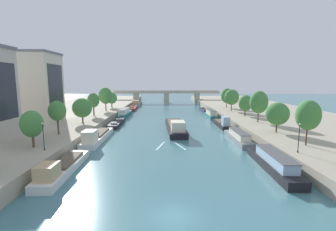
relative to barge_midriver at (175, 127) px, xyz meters
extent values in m
plane|color=#42757F|center=(-1.77, -37.82, -1.01)|extent=(400.00, 400.00, 0.00)
cube|color=#A89E89|center=(-36.36, 17.18, 0.03)|extent=(36.00, 170.00, 2.08)
cube|color=#A89E89|center=(32.82, 17.18, 0.03)|extent=(36.00, 170.00, 2.08)
cube|color=black|center=(-0.04, 0.90, -0.40)|extent=(4.84, 20.99, 1.21)
cube|color=black|center=(-0.52, 11.65, -0.28)|extent=(3.78, 1.42, 0.98)
cube|color=black|center=(-0.04, 0.90, 0.23)|extent=(4.92, 20.99, 0.06)
cube|color=beige|center=(0.27, -6.18, 1.32)|extent=(3.12, 4.29, 2.12)
cube|color=black|center=(0.18, -4.09, 1.64)|extent=(2.35, 0.13, 0.59)
cube|color=brown|center=(-0.13, 2.98, 0.44)|extent=(3.54, 10.96, 0.36)
cylinder|color=#232328|center=(0.82, -5.32, 0.81)|extent=(0.07, 0.07, 1.10)
cube|color=silver|center=(0.17, -13.74, -1.00)|extent=(2.25, 5.80, 0.03)
cube|color=silver|center=(-3.42, -13.90, -1.00)|extent=(1.75, 5.92, 0.03)
cube|color=silver|center=(-16.30, -26.81, -0.54)|extent=(3.11, 13.92, 0.95)
cube|color=silver|center=(-16.47, -19.53, -0.44)|extent=(2.69, 1.27, 0.84)
cube|color=silver|center=(-16.30, -26.81, -0.03)|extent=(3.17, 13.92, 0.06)
cube|color=tan|center=(-16.20, -31.52, 0.87)|extent=(2.17, 2.82, 1.74)
cube|color=black|center=(-16.23, -30.13, 1.13)|extent=(1.68, 0.07, 0.49)
cube|color=brown|center=(-16.34, -25.42, 0.18)|extent=(2.35, 7.26, 0.36)
cylinder|color=#232328|center=(-15.79, -30.96, 0.55)|extent=(0.07, 0.07, 1.10)
cube|color=silver|center=(-16.55, -9.30, -0.48)|extent=(3.15, 15.65, 1.07)
cube|color=silver|center=(-16.61, -1.13, -0.37)|extent=(2.89, 1.25, 0.90)
cube|color=silver|center=(-16.55, -9.30, 0.09)|extent=(3.21, 15.65, 0.06)
cube|color=beige|center=(-16.51, -14.61, 1.13)|extent=(2.30, 3.14, 2.03)
cube|color=black|center=(-16.52, -13.04, 1.44)|extent=(1.82, 0.04, 0.57)
cube|color=brown|center=(-16.56, -7.73, 0.30)|extent=(2.43, 8.15, 0.36)
cylinder|color=#232328|center=(-16.06, -13.98, 0.67)|extent=(0.07, 0.07, 1.10)
cube|color=black|center=(-16.05, 7.68, -0.54)|extent=(2.85, 13.41, 0.95)
cube|color=black|center=(-16.19, 14.71, -0.44)|extent=(2.48, 1.26, 0.84)
cube|color=black|center=(-16.05, 7.68, -0.03)|extent=(2.90, 13.42, 0.06)
cube|color=white|center=(-16.11, 10.62, 0.20)|extent=(1.31, 0.93, 0.40)
cube|color=white|center=(-15.97, 3.94, 0.24)|extent=(1.44, 1.13, 0.48)
cylinder|color=#232328|center=(-15.58, 3.68, 0.55)|extent=(0.07, 0.07, 1.10)
cube|color=#23666B|center=(-16.61, 25.12, -0.49)|extent=(3.03, 15.73, 1.03)
cube|color=#23666B|center=(-16.43, 33.30, -0.39)|extent=(2.58, 1.28, 0.88)
cube|color=#23666B|center=(-16.61, 25.12, 0.05)|extent=(3.09, 15.73, 0.06)
cube|color=white|center=(-16.62, 24.33, 0.82)|extent=(2.42, 10.08, 1.49)
cube|color=#4C4C51|center=(-16.62, 24.33, 1.61)|extent=(2.59, 10.38, 0.08)
cylinder|color=#232328|center=(-16.31, 20.41, 0.63)|extent=(0.07, 0.07, 1.10)
cube|color=maroon|center=(-16.29, 43.84, -0.51)|extent=(3.39, 15.17, 1.00)
cube|color=maroon|center=(-16.60, 51.73, -0.41)|extent=(2.71, 1.32, 0.86)
cube|color=maroon|center=(-16.29, 43.84, 0.02)|extent=(3.44, 15.18, 0.06)
cube|color=#9E5133|center=(-16.42, 47.16, 0.25)|extent=(1.44, 0.95, 0.40)
cube|color=#9E5133|center=(-16.13, 39.63, 0.29)|extent=(1.58, 1.16, 0.48)
cylinder|color=#232328|center=(-15.70, 39.34, 0.60)|extent=(0.07, 0.07, 1.10)
cube|color=gray|center=(-16.24, 61.20, -0.47)|extent=(3.35, 15.08, 1.09)
cube|color=gray|center=(-16.21, 69.09, -0.36)|extent=(3.12, 1.24, 0.91)
cube|color=gray|center=(-16.24, 61.20, 0.10)|extent=(3.41, 15.08, 0.06)
cube|color=tan|center=(-16.26, 56.08, 0.99)|extent=(2.47, 3.02, 1.72)
cube|color=black|center=(-16.26, 57.60, 1.25)|extent=(1.97, 0.04, 0.48)
cube|color=brown|center=(-16.23, 62.71, 0.31)|extent=(2.59, 7.85, 0.36)
cylinder|color=#232328|center=(-15.77, 56.68, 0.68)|extent=(0.07, 0.07, 1.10)
cube|color=black|center=(12.52, -26.16, -0.45)|extent=(2.99, 14.54, 1.11)
cube|color=black|center=(12.74, -18.58, -0.34)|extent=(2.48, 1.31, 0.92)
cube|color=black|center=(12.52, -26.16, 0.13)|extent=(3.04, 14.54, 0.06)
cube|color=#9EBCD6|center=(12.50, -26.88, 0.82)|extent=(2.38, 9.32, 1.31)
cube|color=#4C4C51|center=(12.50, -26.88, 1.51)|extent=(2.54, 9.60, 0.08)
cylinder|color=#232328|center=(12.78, -30.51, 0.71)|extent=(0.07, 0.07, 1.10)
cube|color=gray|center=(12.37, -10.46, -0.52)|extent=(2.43, 12.83, 0.99)
cube|color=gray|center=(12.35, -3.70, -0.42)|extent=(2.27, 1.22, 0.86)
cube|color=gray|center=(12.37, -10.46, 0.01)|extent=(2.48, 12.83, 0.06)
cube|color=beige|center=(12.38, -11.10, 0.61)|extent=(1.99, 8.21, 1.14)
cube|color=#4C4C51|center=(12.38, -11.10, 1.22)|extent=(2.13, 8.46, 0.08)
cylinder|color=#232328|center=(12.75, -14.31, 0.59)|extent=(0.07, 0.07, 1.10)
cube|color=black|center=(12.64, 5.60, -0.54)|extent=(2.45, 12.33, 0.95)
cube|color=black|center=(12.54, 12.10, -0.44)|extent=(2.15, 1.24, 0.83)
cube|color=black|center=(12.64, 5.60, -0.04)|extent=(2.49, 12.33, 0.06)
cube|color=#9EBCD6|center=(12.71, 1.42, 1.11)|extent=(1.72, 2.49, 2.24)
cube|color=black|center=(12.69, 2.66, 1.45)|extent=(1.35, 0.05, 0.63)
cube|color=brown|center=(12.62, 6.83, 0.17)|extent=(1.86, 6.42, 0.36)
cylinder|color=#232328|center=(13.04, 1.92, 0.54)|extent=(0.07, 0.07, 1.10)
cube|color=#23666B|center=(12.57, 20.54, -0.47)|extent=(2.70, 11.59, 1.09)
cube|color=#23666B|center=(12.43, 26.66, -0.36)|extent=(2.34, 1.28, 0.91)
cube|color=#23666B|center=(12.57, 20.54, 0.11)|extent=(2.74, 11.59, 0.06)
cube|color=beige|center=(12.58, 19.96, 0.92)|extent=(2.16, 7.43, 1.56)
cube|color=#4C4C51|center=(12.58, 19.96, 1.74)|extent=(2.31, 7.65, 0.08)
cylinder|color=#232328|center=(13.01, 17.09, 0.69)|extent=(0.07, 0.07, 1.10)
cube|color=#1E284C|center=(12.64, 34.60, -0.44)|extent=(2.17, 12.15, 1.14)
cube|color=#1E284C|center=(12.59, 41.02, -0.33)|extent=(2.00, 1.25, 0.94)
cube|color=#1E284C|center=(12.64, 34.60, 0.16)|extent=(2.22, 12.15, 0.06)
cube|color=#9E5133|center=(12.62, 37.27, 0.39)|extent=(1.05, 0.91, 0.40)
cube|color=#9E5133|center=(12.66, 31.21, 0.43)|extent=(1.16, 1.11, 0.48)
cylinder|color=#232328|center=(12.97, 30.97, 0.74)|extent=(0.07, 0.07, 1.10)
cylinder|color=brown|center=(-22.88, -21.91, 2.34)|extent=(0.35, 0.35, 2.54)
ellipsoid|color=#427F3D|center=(-22.88, -21.91, 4.74)|extent=(3.33, 3.33, 4.12)
cylinder|color=brown|center=(-22.94, -12.90, 2.82)|extent=(0.33, 0.33, 3.50)
ellipsoid|color=#427F3D|center=(-22.94, -12.90, 5.61)|extent=(3.24, 3.24, 3.79)
cylinder|color=brown|center=(-22.31, -0.96, 2.30)|extent=(0.36, 0.36, 2.47)
ellipsoid|color=#427F3D|center=(-22.31, -0.96, 4.81)|extent=(4.54, 4.54, 4.63)
cylinder|color=brown|center=(-23.36, 11.79, 2.74)|extent=(0.38, 0.38, 3.35)
ellipsoid|color=#427F3D|center=(-23.36, 11.79, 5.59)|extent=(3.42, 3.42, 4.23)
cylinder|color=brown|center=(-22.61, 23.12, 2.87)|extent=(0.37, 0.37, 3.59)
ellipsoid|color=#427F3D|center=(-22.61, 23.12, 6.18)|extent=(4.56, 4.56, 5.50)
cylinder|color=brown|center=(-22.68, 32.70, 2.28)|extent=(0.38, 0.38, 2.42)
ellipsoid|color=#427F3D|center=(-22.68, 32.70, 4.66)|extent=(4.04, 4.04, 4.25)
cylinder|color=brown|center=(19.87, -21.27, 2.84)|extent=(0.25, 0.25, 3.54)
ellipsoid|color=#427F3D|center=(19.87, -21.27, 5.92)|extent=(3.71, 3.71, 4.76)
cylinder|color=brown|center=(19.63, -11.50, 2.31)|extent=(0.31, 0.31, 2.48)
ellipsoid|color=#427F3D|center=(19.63, -11.50, 4.78)|extent=(4.48, 4.48, 4.50)
cylinder|color=brown|center=(20.43, 0.25, 2.77)|extent=(0.28, 0.28, 3.41)
ellipsoid|color=#427F3D|center=(20.43, 0.25, 6.01)|extent=(4.35, 4.35, 5.55)
cylinder|color=brown|center=(20.75, 10.96, 2.28)|extent=(0.35, 0.35, 2.43)
ellipsoid|color=#427F3D|center=(20.75, 10.96, 4.77)|extent=(3.95, 3.95, 4.63)
cylinder|color=brown|center=(19.78, 22.00, 2.69)|extent=(0.29, 0.29, 3.25)
ellipsoid|color=#427F3D|center=(19.78, 22.00, 5.74)|extent=(4.77, 4.77, 5.19)
cylinder|color=brown|center=(20.66, 31.90, 2.55)|extent=(0.26, 0.26, 2.96)
ellipsoid|color=#427F3D|center=(20.66, 31.90, 5.56)|extent=(4.31, 4.31, 5.56)
cylinder|color=black|center=(-20.47, -23.44, 3.00)|extent=(0.11, 0.11, 3.87)
sphere|color=#EAE5C6|center=(-20.47, -23.44, 5.07)|extent=(0.28, 0.28, 0.28)
cylinder|color=black|center=(-20.47, -23.44, 1.17)|extent=(0.22, 0.22, 0.20)
cylinder|color=black|center=(16.49, -25.10, 3.07)|extent=(0.11, 0.11, 3.99)
sphere|color=#EAE5C6|center=(16.49, -25.10, 5.20)|extent=(0.28, 0.28, 0.28)
cylinder|color=black|center=(16.49, -25.10, 1.17)|extent=(0.22, 0.22, 0.20)
cube|color=#232833|center=(-28.42, -19.45, 9.55)|extent=(0.04, 7.20, 9.25)
cube|color=beige|center=(-36.26, 1.84, 9.35)|extent=(13.61, 9.81, 16.57)
cube|color=slate|center=(-36.26, 1.84, 17.89)|extent=(14.02, 10.11, 0.50)
cube|color=#232833|center=(-29.43, 1.84, 10.18)|extent=(0.04, 7.85, 9.94)
cube|color=#ADA899|center=(-1.77, 73.80, 4.54)|extent=(57.18, 4.40, 0.60)
cube|color=#ADA899|center=(-1.77, 71.80, 5.29)|extent=(57.18, 0.30, 0.90)
cube|color=#ADA899|center=(-1.77, 75.80, 5.29)|extent=(57.18, 0.30, 0.90)
cube|color=#ADA899|center=(-18.36, 73.80, 1.61)|extent=(2.80, 3.60, 5.25)
cube|color=#ADA899|center=(-1.77, 73.80, 1.61)|extent=(2.80, 3.60, 5.25)
cube|color=#ADA899|center=(14.82, 73.80, 1.61)|extent=(2.80, 3.60, 5.25)
camera|label=1|loc=(-2.54, -58.33, 11.35)|focal=25.81mm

